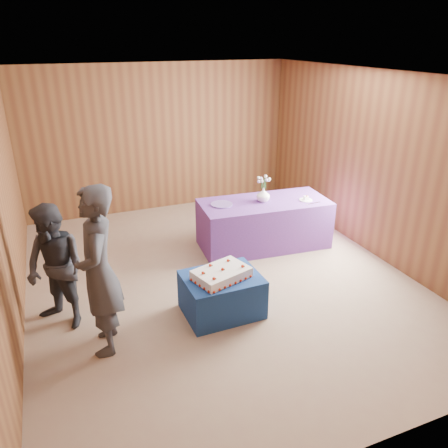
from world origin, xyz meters
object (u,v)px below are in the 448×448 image
cake_table (222,294)px  serving_table (264,224)px  sheet_cake (221,274)px  vase (263,195)px  guest_left (99,272)px  guest_right (56,268)px

cake_table → serving_table: bearing=47.6°
sheet_cake → vase: (1.30, 1.52, 0.30)m
cake_table → serving_table: 1.98m
vase → guest_left: (-2.67, -1.61, 0.06)m
vase → guest_right: guest_right is taller
sheet_cake → vase: vase is taller
serving_table → sheet_cake: bearing=-126.6°
vase → guest_left: 3.12m
serving_table → guest_left: bearing=-144.8°
serving_table → vase: vase is taller
cake_table → guest_right: guest_right is taller
serving_table → guest_left: (-2.70, -1.60, 0.54)m
vase → guest_right: size_ratio=0.15×
serving_table → vase: bearing=165.3°
vase → guest_left: size_ratio=0.12×
cake_table → vase: size_ratio=4.16×
sheet_cake → guest_right: 1.86m
cake_table → vase: bearing=48.3°
cake_table → guest_left: size_ratio=0.49×
serving_table → guest_right: 3.29m
guest_right → vase: bearing=68.5°
serving_table → cake_table: bearing=-126.9°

